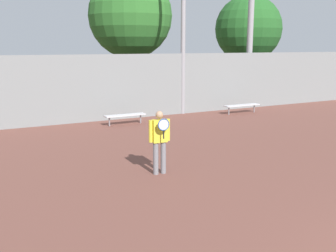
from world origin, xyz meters
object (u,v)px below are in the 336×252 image
(tennis_player, at_px, (160,139))
(bench_courtside_far, at_px, (242,106))
(tree_green_tall, at_px, (130,16))
(tree_dark_dense, at_px, (248,29))
(bench_adjacent_court, at_px, (125,116))

(tennis_player, xyz_separation_m, bench_courtside_far, (7.78, 6.59, -0.56))
(tree_green_tall, height_order, tree_dark_dense, tree_green_tall)
(tennis_player, bearing_deg, tree_green_tall, 74.62)
(bench_courtside_far, distance_m, bench_adjacent_court, 6.20)
(tennis_player, xyz_separation_m, tree_green_tall, (4.31, 12.58, 4.01))
(tree_dark_dense, bearing_deg, tree_green_tall, -178.70)
(tree_dark_dense, bearing_deg, bench_adjacent_court, -151.37)
(tree_dark_dense, bearing_deg, bench_courtside_far, -129.66)
(tree_green_tall, bearing_deg, tennis_player, -108.91)
(bench_courtside_far, height_order, tree_green_tall, tree_green_tall)
(bench_courtside_far, xyz_separation_m, tree_dark_dense, (5.13, 6.18, 4.02))
(tree_green_tall, xyz_separation_m, tree_dark_dense, (8.60, 0.19, -0.55))
(bench_courtside_far, bearing_deg, tree_green_tall, 120.08)
(bench_adjacent_court, relative_size, tree_green_tall, 0.24)
(tree_dark_dense, bearing_deg, tennis_player, -135.29)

